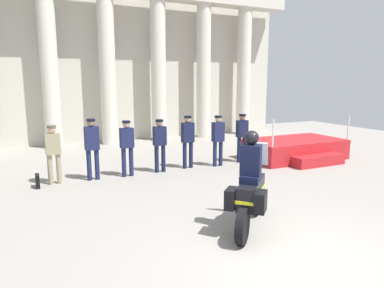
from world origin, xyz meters
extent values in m
plane|color=gray|center=(0.00, 0.00, 0.00)|extent=(29.00, 29.00, 0.00)
cube|color=beige|center=(-0.38, 12.44, 3.71)|extent=(18.27, 0.30, 7.41)
cylinder|color=beige|center=(-2.72, 11.50, 3.19)|extent=(0.69, 0.69, 6.38)
cylinder|color=beige|center=(-0.38, 11.50, 3.19)|extent=(0.69, 0.69, 6.38)
cylinder|color=beige|center=(1.97, 11.50, 3.19)|extent=(0.69, 0.69, 6.38)
cylinder|color=beige|center=(4.31, 11.50, 3.19)|extent=(0.69, 0.69, 6.38)
cylinder|color=beige|center=(6.65, 11.50, 3.19)|extent=(0.69, 0.69, 6.38)
cube|color=#B21E23|center=(4.97, 5.63, 0.35)|extent=(3.49, 1.98, 0.70)
cube|color=#B21E23|center=(4.97, 4.39, 0.18)|extent=(1.92, 0.50, 0.35)
cylinder|color=silver|center=(3.31, 4.72, 1.15)|extent=(0.05, 0.05, 0.90)
cylinder|color=silver|center=(6.64, 4.72, 1.15)|extent=(0.05, 0.05, 0.90)
cylinder|color=gray|center=(-3.24, 5.88, 0.41)|extent=(0.13, 0.13, 0.83)
cylinder|color=gray|center=(-3.02, 5.88, 0.41)|extent=(0.13, 0.13, 0.83)
cube|color=gray|center=(-3.13, 5.88, 1.12)|extent=(0.39, 0.24, 0.57)
sphere|color=tan|center=(-3.13, 5.88, 1.51)|extent=(0.21, 0.21, 0.21)
cylinder|color=brown|center=(-3.13, 5.88, 1.58)|extent=(0.24, 0.24, 0.06)
cylinder|color=#191E42|center=(-2.21, 5.85, 0.44)|extent=(0.13, 0.13, 0.87)
cylinder|color=#191E42|center=(-1.99, 5.85, 0.44)|extent=(0.13, 0.13, 0.87)
cube|color=#191E42|center=(-2.10, 5.85, 1.20)|extent=(0.39, 0.24, 0.66)
sphere|color=#997056|center=(-2.10, 5.85, 1.64)|extent=(0.21, 0.21, 0.21)
cylinder|color=black|center=(-2.10, 5.85, 1.71)|extent=(0.24, 0.24, 0.06)
cylinder|color=#191E42|center=(-1.23, 5.81, 0.43)|extent=(0.13, 0.13, 0.86)
cylinder|color=#191E42|center=(-1.01, 5.81, 0.43)|extent=(0.13, 0.13, 0.86)
cube|color=#191E42|center=(-1.12, 5.81, 1.15)|extent=(0.39, 0.24, 0.58)
sphere|color=tan|center=(-1.12, 5.81, 1.54)|extent=(0.21, 0.21, 0.21)
cylinder|color=black|center=(-1.12, 5.81, 1.62)|extent=(0.24, 0.24, 0.06)
cylinder|color=#141938|center=(-0.20, 5.86, 0.42)|extent=(0.13, 0.13, 0.84)
cylinder|color=#141938|center=(0.02, 5.86, 0.42)|extent=(0.13, 0.13, 0.84)
cube|color=#141938|center=(-0.09, 5.86, 1.13)|extent=(0.39, 0.24, 0.57)
sphere|color=tan|center=(-0.09, 5.86, 1.52)|extent=(0.21, 0.21, 0.21)
cylinder|color=black|center=(-0.09, 5.86, 1.60)|extent=(0.24, 0.24, 0.06)
cylinder|color=#141938|center=(0.79, 5.96, 0.42)|extent=(0.13, 0.13, 0.84)
cylinder|color=#141938|center=(1.01, 5.96, 0.42)|extent=(0.13, 0.13, 0.84)
cube|color=#141938|center=(0.90, 5.96, 1.16)|extent=(0.39, 0.24, 0.63)
sphere|color=tan|center=(0.90, 5.96, 1.58)|extent=(0.21, 0.21, 0.21)
cylinder|color=black|center=(0.90, 5.96, 1.66)|extent=(0.24, 0.24, 0.06)
cylinder|color=#191E42|center=(1.80, 5.79, 0.41)|extent=(0.13, 0.13, 0.83)
cylinder|color=#191E42|center=(2.02, 5.79, 0.41)|extent=(0.13, 0.13, 0.83)
cube|color=#191E42|center=(1.91, 5.79, 1.14)|extent=(0.39, 0.24, 0.63)
sphere|color=beige|center=(1.91, 5.79, 1.56)|extent=(0.21, 0.21, 0.21)
cylinder|color=black|center=(1.91, 5.79, 1.64)|extent=(0.24, 0.24, 0.06)
cylinder|color=#141938|center=(2.83, 5.93, 0.44)|extent=(0.13, 0.13, 0.88)
cylinder|color=#141938|center=(3.05, 5.93, 0.44)|extent=(0.13, 0.13, 0.88)
cube|color=#141938|center=(2.94, 5.93, 1.17)|extent=(0.39, 0.24, 0.58)
sphere|color=#997056|center=(2.94, 5.93, 1.56)|extent=(0.21, 0.21, 0.21)
cylinder|color=black|center=(2.94, 5.93, 1.64)|extent=(0.24, 0.24, 0.06)
cylinder|color=black|center=(0.53, 1.68, 0.32)|extent=(0.53, 0.52, 0.64)
cylinder|color=black|center=(-0.50, 0.66, 0.32)|extent=(0.55, 0.55, 0.64)
cube|color=black|center=(0.02, 1.17, 0.72)|extent=(1.11, 1.10, 0.44)
ellipsoid|color=black|center=(0.12, 1.27, 1.04)|extent=(0.60, 0.59, 0.26)
cube|color=yellow|center=(0.02, 1.17, 0.70)|extent=(1.13, 1.12, 0.06)
cube|color=silver|center=(0.44, 1.59, 1.34)|extent=(0.39, 0.40, 0.47)
cube|color=black|center=(-0.52, 1.00, 0.72)|extent=(0.38, 0.38, 0.36)
cube|color=black|center=(-0.16, 0.63, 0.72)|extent=(0.38, 0.38, 0.36)
cube|color=black|center=(-0.07, 1.09, 1.01)|extent=(0.52, 0.52, 0.14)
cube|color=black|center=(-0.07, 1.09, 1.36)|extent=(0.44, 0.44, 0.56)
sphere|color=black|center=(-0.06, 1.10, 1.77)|extent=(0.26, 0.26, 0.26)
cube|color=black|center=(-3.57, 5.72, 0.18)|extent=(0.10, 0.32, 0.36)
camera|label=1|loc=(-3.71, -4.08, 2.78)|focal=32.80mm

